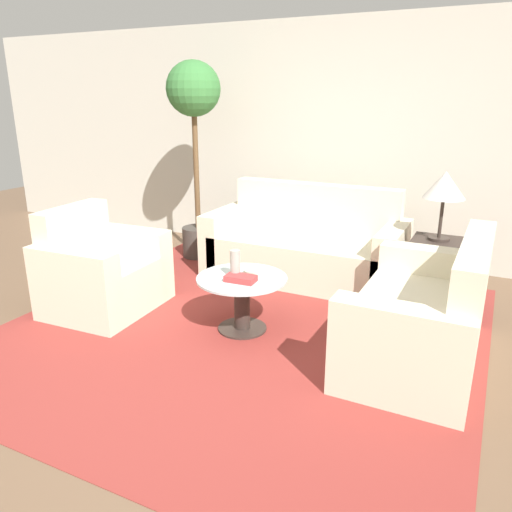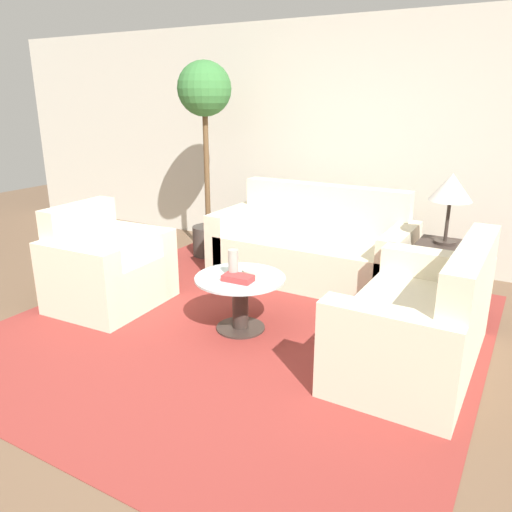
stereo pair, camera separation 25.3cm
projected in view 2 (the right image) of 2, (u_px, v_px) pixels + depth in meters
The scene contains 13 objects.
ground_plane at pixel (167, 368), 3.45m from camera, with size 14.00×14.00×0.00m, color brown.
wall_back at pixel (337, 142), 5.57m from camera, with size 10.00×0.06×2.60m.
rug at pixel (241, 328), 4.03m from camera, with size 3.62×3.62×0.01m.
sofa_main at pixel (313, 250), 5.09m from camera, with size 1.97×0.87×0.93m.
armchair at pixel (105, 272), 4.45m from camera, with size 0.84×0.97×0.89m.
loveseat at pixel (424, 326), 3.40m from camera, with size 0.84×1.48×0.91m.
coffee_table at pixel (240, 296), 3.94m from camera, with size 0.71×0.71×0.45m.
side_table at pixel (441, 276), 4.33m from camera, with size 0.44×0.44×0.60m.
table_lamp at pixel (451, 189), 4.10m from camera, with size 0.35×0.35×0.60m.
potted_plant at pixel (205, 122), 5.43m from camera, with size 0.58×0.58×2.16m.
vase at pixel (233, 264), 3.86m from camera, with size 0.08×0.08×0.22m.
bowl at pixel (252, 272), 3.93m from camera, with size 0.15×0.15×0.05m.
book_stack at pixel (238, 278), 3.80m from camera, with size 0.24×0.14×0.05m.
Camera 2 is at (2.05, -2.33, 1.80)m, focal length 35.00 mm.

